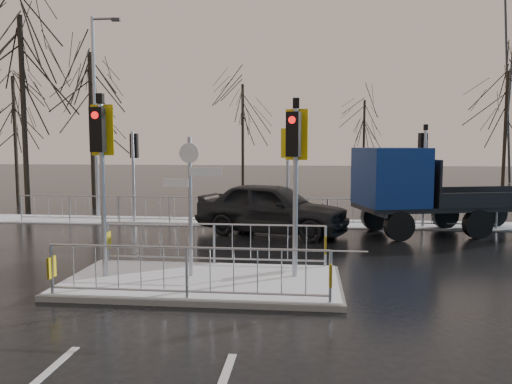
# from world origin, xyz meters

# --- Properties ---
(ground) EXTENTS (120.00, 120.00, 0.00)m
(ground) POSITION_xyz_m (0.00, 0.00, 0.00)
(ground) COLOR black
(ground) RESTS_ON ground
(snow_verge) EXTENTS (30.00, 2.00, 0.04)m
(snow_verge) POSITION_xyz_m (0.00, 8.60, 0.02)
(snow_verge) COLOR white
(snow_verge) RESTS_ON ground
(lane_markings) EXTENTS (8.00, 11.38, 0.01)m
(lane_markings) POSITION_xyz_m (0.00, -0.33, 0.00)
(lane_markings) COLOR silver
(lane_markings) RESTS_ON ground
(traffic_island) EXTENTS (6.00, 3.04, 4.15)m
(traffic_island) POSITION_xyz_m (-0.01, 0.01, 0.39)
(traffic_island) COLOR #64635F
(traffic_island) RESTS_ON ground
(far_kerb_fixtures) EXTENTS (18.00, 0.65, 3.83)m
(far_kerb_fixtures) POSITION_xyz_m (0.29, 8.09, 1.02)
(far_kerb_fixtures) COLOR #959AA3
(far_kerb_fixtures) RESTS_ON ground
(car_far_lane) EXTENTS (5.61, 3.65, 1.78)m
(car_far_lane) POSITION_xyz_m (1.07, 6.33, 0.89)
(car_far_lane) COLOR black
(car_far_lane) RESTS_ON ground
(flatbed_truck) EXTENTS (6.71, 3.82, 2.94)m
(flatbed_truck) POSITION_xyz_m (5.87, 6.72, 1.56)
(flatbed_truck) COLOR black
(flatbed_truck) RESTS_ON ground
(tree_near_a) EXTENTS (4.75, 4.75, 8.97)m
(tree_near_a) POSITION_xyz_m (-10.50, 11.00, 6.11)
(tree_near_a) COLOR black
(tree_near_a) RESTS_ON ground
(tree_near_b) EXTENTS (4.00, 4.00, 7.55)m
(tree_near_b) POSITION_xyz_m (-8.00, 12.50, 5.15)
(tree_near_b) COLOR black
(tree_near_b) RESTS_ON ground
(tree_near_c) EXTENTS (3.50, 3.50, 6.61)m
(tree_near_c) POSITION_xyz_m (-12.50, 13.50, 4.50)
(tree_near_c) COLOR black
(tree_near_c) RESTS_ON ground
(tree_far_a) EXTENTS (3.75, 3.75, 7.08)m
(tree_far_a) POSITION_xyz_m (-2.00, 22.00, 4.82)
(tree_far_a) COLOR black
(tree_far_a) RESTS_ON ground
(tree_far_b) EXTENTS (3.25, 3.25, 6.14)m
(tree_far_b) POSITION_xyz_m (6.00, 24.00, 4.18)
(tree_far_b) COLOR black
(tree_far_b) RESTS_ON ground
(tree_far_c) EXTENTS (4.00, 4.00, 7.55)m
(tree_far_c) POSITION_xyz_m (14.00, 21.00, 5.15)
(tree_far_c) COLOR black
(tree_far_c) RESTS_ON ground
(street_lamp_left) EXTENTS (1.25, 0.18, 8.20)m
(street_lamp_left) POSITION_xyz_m (-6.43, 9.50, 4.49)
(street_lamp_left) COLOR #959AA3
(street_lamp_left) RESTS_ON ground
(pylon_wires) EXTENTS (70.00, 2.38, 19.97)m
(pylon_wires) POSITION_xyz_m (16.88, 30.00, 11.03)
(pylon_wires) COLOR #2D3033
(pylon_wires) RESTS_ON ground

